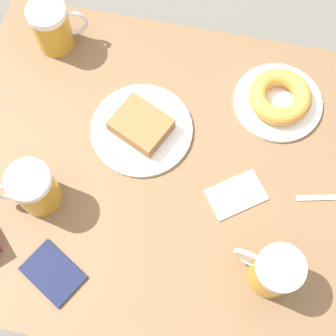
{
  "coord_description": "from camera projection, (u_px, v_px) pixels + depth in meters",
  "views": [
    {
      "loc": [
        0.38,
        0.08,
        1.78
      ],
      "look_at": [
        0.0,
        0.0,
        0.77
      ],
      "focal_mm": 50.0,
      "sensor_mm": 36.0,
      "label": 1
    }
  ],
  "objects": [
    {
      "name": "fork",
      "position": [
        335.0,
        197.0,
        1.07
      ],
      "size": [
        0.05,
        0.17,
        0.0
      ],
      "rotation": [
        0.0,
        0.0,
        3.37
      ],
      "color": "silver",
      "rests_on": "table"
    },
    {
      "name": "napkin_folded",
      "position": [
        236.0,
        195.0,
        1.07
      ],
      "size": [
        0.14,
        0.15,
        0.0
      ],
      "rotation": [
        0.0,
        0.0,
        5.34
      ],
      "color": "white",
      "rests_on": "table"
    },
    {
      "name": "table",
      "position": [
        168.0,
        180.0,
        1.16
      ],
      "size": [
        0.83,
        1.04,
        0.75
      ],
      "color": "brown",
      "rests_on": "ground_plane"
    },
    {
      "name": "plate_with_donut",
      "position": [
        279.0,
        98.0,
        1.14
      ],
      "size": [
        0.22,
        0.22,
        0.05
      ],
      "color": "white",
      "rests_on": "table"
    },
    {
      "name": "ground_plane",
      "position": [
        168.0,
        239.0,
        1.8
      ],
      "size": [
        8.0,
        8.0,
        0.0
      ],
      "primitive_type": "plane",
      "color": "#666059"
    },
    {
      "name": "passport_near_edge",
      "position": [
        53.0,
        273.0,
        1.01
      ],
      "size": [
        0.14,
        0.15,
        0.01
      ],
      "rotation": [
        0.0,
        0.0,
        5.76
      ],
      "color": "#141938",
      "rests_on": "table"
    },
    {
      "name": "beer_mug_right",
      "position": [
        52.0,
        27.0,
        1.17
      ],
      "size": [
        0.1,
        0.14,
        0.13
      ],
      "color": "#C68C23",
      "rests_on": "table"
    },
    {
      "name": "plate_with_cake",
      "position": [
        141.0,
        128.0,
        1.12
      ],
      "size": [
        0.25,
        0.25,
        0.05
      ],
      "color": "white",
      "rests_on": "table"
    },
    {
      "name": "beer_mug_center",
      "position": [
        34.0,
        189.0,
        1.01
      ],
      "size": [
        0.1,
        0.14,
        0.13
      ],
      "color": "#C68C23",
      "rests_on": "table"
    },
    {
      "name": "beer_mug_left",
      "position": [
        274.0,
        271.0,
        0.95
      ],
      "size": [
        0.1,
        0.14,
        0.13
      ],
      "color": "#C68C23",
      "rests_on": "table"
    }
  ]
}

